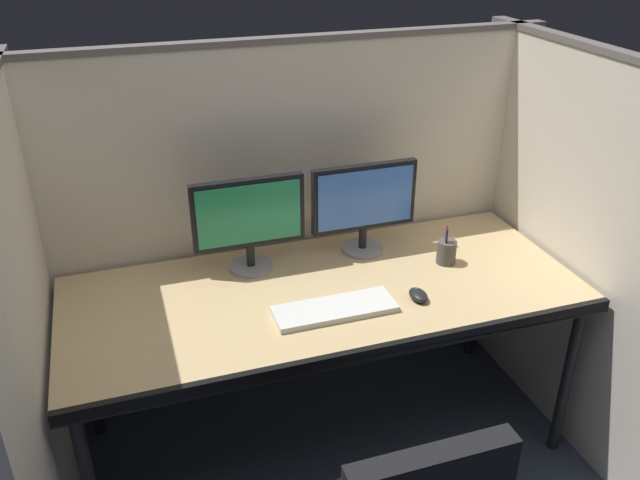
# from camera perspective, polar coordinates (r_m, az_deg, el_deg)

# --- Properties ---
(cubicle_partition_rear) EXTENTS (2.21, 0.06, 1.57)m
(cubicle_partition_rear) POSITION_cam_1_polar(r_m,az_deg,el_deg) (2.79, -2.55, 1.17)
(cubicle_partition_rear) COLOR beige
(cubicle_partition_rear) RESTS_ON ground
(cubicle_partition_left) EXTENTS (0.06, 1.41, 1.57)m
(cubicle_partition_left) POSITION_cam_1_polar(r_m,az_deg,el_deg) (2.26, -23.65, -8.28)
(cubicle_partition_left) COLOR beige
(cubicle_partition_left) RESTS_ON ground
(cubicle_partition_right) EXTENTS (0.06, 1.41, 1.57)m
(cubicle_partition_right) POSITION_cam_1_polar(r_m,az_deg,el_deg) (2.79, 20.85, -0.77)
(cubicle_partition_right) COLOR beige
(cubicle_partition_right) RESTS_ON ground
(desk) EXTENTS (1.90, 0.80, 0.74)m
(desk) POSITION_cam_1_polar(r_m,az_deg,el_deg) (2.46, 0.46, -5.39)
(desk) COLOR tan
(desk) RESTS_ON ground
(monitor_left) EXTENTS (0.43, 0.17, 0.37)m
(monitor_left) POSITION_cam_1_polar(r_m,az_deg,el_deg) (2.49, -6.20, 1.88)
(monitor_left) COLOR gray
(monitor_left) RESTS_ON desk
(monitor_right) EXTENTS (0.43, 0.17, 0.37)m
(monitor_right) POSITION_cam_1_polar(r_m,az_deg,el_deg) (2.61, 3.84, 3.28)
(monitor_right) COLOR gray
(monitor_right) RESTS_ON desk
(keyboard_main) EXTENTS (0.43, 0.15, 0.02)m
(keyboard_main) POSITION_cam_1_polar(r_m,az_deg,el_deg) (2.31, 1.27, -6.01)
(keyboard_main) COLOR silver
(keyboard_main) RESTS_ON desk
(computer_mouse) EXTENTS (0.06, 0.10, 0.04)m
(computer_mouse) POSITION_cam_1_polar(r_m,az_deg,el_deg) (2.40, 8.51, -4.74)
(computer_mouse) COLOR black
(computer_mouse) RESTS_ON desk
(pen_cup) EXTENTS (0.08, 0.08, 0.17)m
(pen_cup) POSITION_cam_1_polar(r_m,az_deg,el_deg) (2.64, 10.89, -1.01)
(pen_cup) COLOR #4C4742
(pen_cup) RESTS_ON desk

